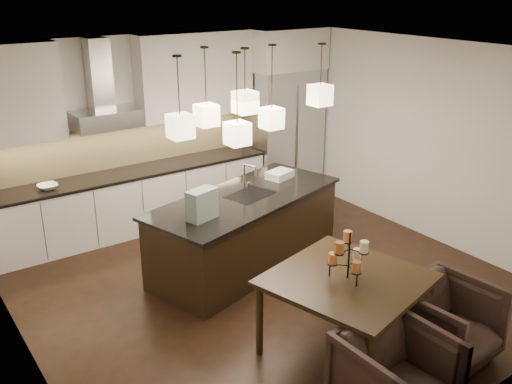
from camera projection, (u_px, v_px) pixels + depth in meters
floor at (265, 284)px, 7.05m from camera, size 5.50×5.50×0.02m
ceiling at (267, 51)px, 6.05m from camera, size 5.50×5.50×0.02m
wall_back at (159, 128)px, 8.66m from camera, size 5.50×0.02×2.80m
wall_front at (474, 272)px, 4.43m from camera, size 5.50×0.02×2.80m
wall_left at (15, 235)px, 5.06m from camera, size 0.02×5.50×2.80m
wall_right at (424, 140)px, 8.03m from camera, size 0.02×5.50×2.80m
refrigerator at (284, 134)px, 9.61m from camera, size 1.20×0.72×2.15m
fridge_panel at (285, 49)px, 9.12m from camera, size 1.26×0.72×0.65m
lower_cabinets at (135, 202)px, 8.41m from camera, size 4.21×0.62×0.88m
countertop at (132, 172)px, 8.25m from camera, size 4.21×0.66×0.04m
backsplash at (122, 145)px, 8.36m from camera, size 4.21×0.02×0.63m
upper_cab_left at (9, 95)px, 7.11m from camera, size 1.25×0.35×1.25m
upper_cab_right at (195, 75)px, 8.54m from camera, size 1.85×0.35×1.25m
hood_canopy at (106, 119)px, 7.83m from camera, size 0.90×0.52×0.24m
hood_chimney at (99, 74)px, 7.71m from camera, size 0.30×0.28×0.96m
fruit_bowl at (48, 187)px, 7.54m from camera, size 0.27×0.27×0.06m
island_body at (246, 232)px, 7.37m from camera, size 2.79×1.71×0.92m
island_top at (245, 198)px, 7.20m from camera, size 2.89×1.81×0.04m
faucet at (244, 178)px, 7.26m from camera, size 0.17×0.27×0.40m
tote_bag at (202, 204)px, 6.45m from camera, size 0.39×0.28×0.35m
food_container at (280, 174)px, 7.82m from camera, size 0.41×0.34×0.10m
dining_table at (345, 314)px, 5.66m from camera, size 1.67×1.67×0.82m
candelabra at (349, 255)px, 5.43m from camera, size 0.48×0.48×0.48m
candle_a at (357, 254)px, 5.56m from camera, size 0.10×0.10×0.11m
candle_b at (333, 258)px, 5.47m from camera, size 0.10×0.10×0.11m
candle_c at (356, 267)px, 5.31m from camera, size 0.10×0.10×0.11m
candle_d at (348, 236)px, 5.53m from camera, size 0.10×0.10×0.11m
candle_e at (340, 248)px, 5.30m from camera, size 0.10×0.10×0.11m
candle_f at (364, 247)px, 5.32m from camera, size 0.10×0.10×0.11m
armchair_left at (396, 376)px, 4.81m from camera, size 0.86×0.88×0.79m
armchair_right at (447, 322)px, 5.56m from camera, size 0.92×0.94×0.79m
pendant_a at (180, 126)px, 6.12m from camera, size 0.24×0.24×0.26m
pendant_b at (206, 115)px, 6.85m from camera, size 0.24×0.24×0.26m
pendant_c at (245, 102)px, 6.70m from camera, size 0.24×0.24×0.26m
pendant_d at (271, 118)px, 7.12m from camera, size 0.24×0.24×0.26m
pendant_e at (320, 95)px, 7.15m from camera, size 0.24×0.24×0.26m
pendant_f at (237, 134)px, 6.45m from camera, size 0.24×0.24×0.26m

